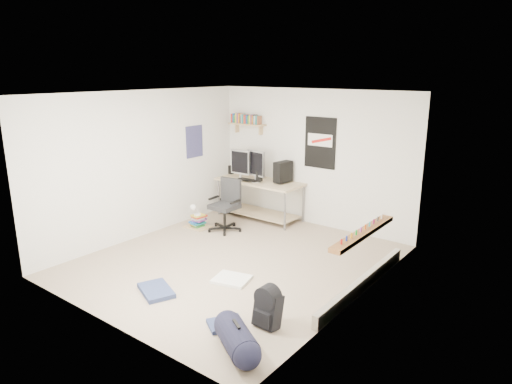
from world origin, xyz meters
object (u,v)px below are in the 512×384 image
Objects in this scene: office_chair at (224,204)px; backpack at (268,310)px; desk at (260,200)px; duffel_bag at (237,340)px; book_stack at (198,219)px.

office_chair reaches higher than backpack.
duffel_bag is (2.47, -3.68, -0.22)m from desk.
office_chair reaches higher than desk.
book_stack is (-3.05, 2.54, 0.01)m from duffel_bag.
desk is 1.30m from book_stack.
book_stack is (-3.02, 1.95, -0.05)m from backpack.
desk reaches higher than duffel_bag.
desk is 4.43m from duffel_bag.
backpack is 0.90× the size of book_stack.
backpack is 0.59m from duffel_bag.
office_chair is 2.20× the size of book_stack.
book_stack is (-0.59, -1.14, -0.21)m from desk.
desk is 0.98m from office_chair.
office_chair is at bearing 17.85° from book_stack.
office_chair is 0.64m from book_stack.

